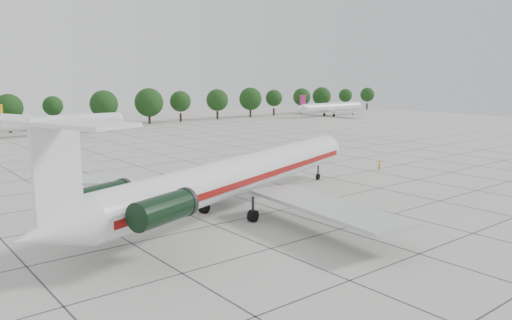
# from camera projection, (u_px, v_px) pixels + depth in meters

# --- Properties ---
(ground) EXTENTS (260.00, 260.00, 0.00)m
(ground) POSITION_uv_depth(u_px,v_px,m) (285.00, 186.00, 61.28)
(ground) COLOR #ADADA6
(ground) RESTS_ON ground
(apron_joints) EXTENTS (170.00, 170.00, 0.02)m
(apron_joints) POSITION_uv_depth(u_px,v_px,m) (216.00, 169.00, 72.80)
(apron_joints) COLOR #383838
(apron_joints) RESTS_ON ground
(main_airliner) EXTENTS (45.22, 34.39, 10.89)m
(main_airliner) POSITION_uv_depth(u_px,v_px,m) (232.00, 177.00, 47.73)
(main_airliner) COLOR silver
(main_airliner) RESTS_ON ground
(ground_crew) EXTENTS (0.60, 0.43, 1.55)m
(ground_crew) POSITION_uv_depth(u_px,v_px,m) (379.00, 166.00, 70.95)
(ground_crew) COLOR #CD9F0C
(ground_crew) RESTS_ON ground
(bg_airliner_c) EXTENTS (28.24, 27.20, 7.40)m
(bg_airliner_c) POSITION_uv_depth(u_px,v_px,m) (61.00, 122.00, 115.22)
(bg_airliner_c) COLOR silver
(bg_airliner_c) RESTS_ON ground
(bg_airliner_e) EXTENTS (28.24, 27.20, 7.40)m
(bg_airliner_e) POSITION_uv_depth(u_px,v_px,m) (331.00, 107.00, 168.59)
(bg_airliner_e) COLOR silver
(bg_airliner_e) RESTS_ON ground
(tree_line) EXTENTS (249.86, 8.44, 10.22)m
(tree_line) POSITION_uv_depth(u_px,v_px,m) (9.00, 108.00, 118.35)
(tree_line) COLOR #332114
(tree_line) RESTS_ON ground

